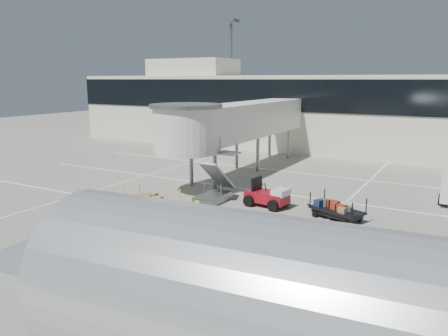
{
  "coord_description": "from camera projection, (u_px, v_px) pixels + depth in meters",
  "views": [
    {
      "loc": [
        12.37,
        -17.78,
        7.64
      ],
      "look_at": [
        -1.25,
        6.19,
        2.0
      ],
      "focal_mm": 35.0,
      "sensor_mm": 36.0,
      "label": 1
    }
  ],
  "objects": [
    {
      "name": "lane_markings",
      "position": [
        253.0,
        189.0,
        30.93
      ],
      "size": [
        40.0,
        30.0,
        0.02
      ],
      "color": "white",
      "rests_on": "ground"
    },
    {
      "name": "box_cart_near",
      "position": [
        215.0,
        230.0,
        20.81
      ],
      "size": [
        3.78,
        1.83,
        1.46
      ],
      "rotation": [
        0.0,
        0.0,
        0.11
      ],
      "color": "black",
      "rests_on": "ground"
    },
    {
      "name": "box_cart_far",
      "position": [
        152.0,
        203.0,
        25.14
      ],
      "size": [
        3.76,
        1.68,
        1.46
      ],
      "rotation": [
        0.0,
        0.0,
        0.06
      ],
      "color": "black",
      "rests_on": "ground"
    },
    {
      "name": "jet_bridge",
      "position": [
        232.0,
        123.0,
        34.17
      ],
      "size": [
        5.7,
        20.4,
        6.03
      ],
      "color": "silver",
      "rests_on": "ground"
    },
    {
      "name": "ground",
      "position": [
        186.0,
        229.0,
        22.66
      ],
      "size": [
        140.0,
        140.0,
        0.0
      ],
      "primitive_type": "plane",
      "color": "#9E9B8D",
      "rests_on": "ground"
    },
    {
      "name": "baggage_tug",
      "position": [
        268.0,
        197.0,
        26.52
      ],
      "size": [
        2.76,
        1.96,
        1.72
      ],
      "rotation": [
        0.0,
        0.0,
        -0.13
      ],
      "color": "maroon",
      "rests_on": "ground"
    },
    {
      "name": "terminal",
      "position": [
        339.0,
        112.0,
        47.51
      ],
      "size": [
        64.0,
        12.11,
        15.2
      ],
      "color": "beige",
      "rests_on": "ground"
    },
    {
      "name": "suitcase_cart",
      "position": [
        338.0,
        211.0,
        24.07
      ],
      "size": [
        3.58,
        2.36,
        1.39
      ],
      "rotation": [
        0.0,
        0.0,
        -0.36
      ],
      "color": "black",
      "rests_on": "ground"
    },
    {
      "name": "belt_loader",
      "position": [
        179.0,
        140.0,
        50.69
      ],
      "size": [
        4.18,
        2.49,
        1.9
      ],
      "rotation": [
        0.0,
        0.0,
        0.28
      ],
      "color": "maroon",
      "rests_on": "ground"
    },
    {
      "name": "ground_worker",
      "position": [
        197.0,
        221.0,
        20.87
      ],
      "size": [
        0.78,
        0.58,
        1.98
      ],
      "primitive_type": "imported",
      "rotation": [
        0.0,
        0.0,
        -0.16
      ],
      "color": "#A6E017",
      "rests_on": "ground"
    }
  ]
}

